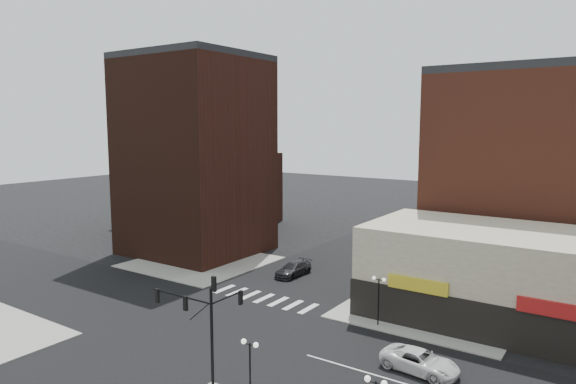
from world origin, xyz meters
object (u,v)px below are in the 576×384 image
Objects in this scene: street_lamp_se_a at (250,357)px; dark_sedan_north at (293,269)px; white_suv at (420,361)px; traffic_signal at (204,315)px; street_lamp_ne at (379,288)px.

street_lamp_se_a is 27.55m from dark_sedan_north.
traffic_signal is at bearing 139.60° from white_suv.
street_lamp_ne is at bearing 73.25° from traffic_signal.
street_lamp_se_a reaches higher than dark_sedan_north.
traffic_signal is 1.45× the size of white_suv.
street_lamp_se_a is at bearing -60.23° from dark_sedan_north.
white_suv is (10.47, 10.03, -4.22)m from traffic_signal.
dark_sedan_north is (-9.20, 24.01, -4.21)m from traffic_signal.
traffic_signal is 26.05m from dark_sedan_north.
street_lamp_se_a is at bearing 152.50° from white_suv.
white_suv is 1.03× the size of dark_sedan_north.
white_suv is at bearing 56.68° from street_lamp_se_a.
street_lamp_ne is (4.76, 15.83, -1.67)m from traffic_signal.
traffic_signal is at bearing -106.75° from street_lamp_ne.
street_lamp_ne reaches higher than white_suv.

